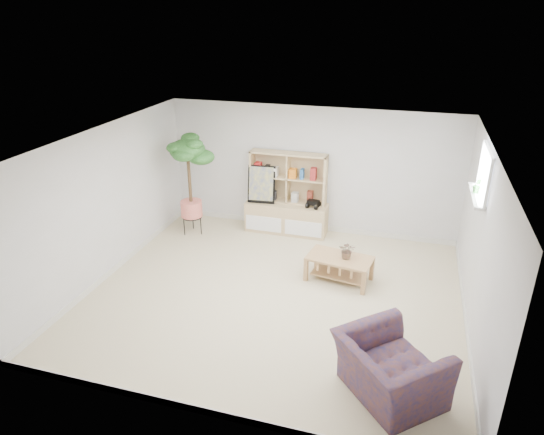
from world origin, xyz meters
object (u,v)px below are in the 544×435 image
(floor_tree, at_px, (190,186))
(coffee_table, at_px, (339,269))
(armchair, at_px, (390,366))
(storage_unit, at_px, (287,194))

(floor_tree, bearing_deg, coffee_table, -17.85)
(coffee_table, xyz_separation_m, floor_tree, (-2.99, 0.96, 0.76))
(armchair, bearing_deg, storage_unit, -12.44)
(storage_unit, distance_m, armchair, 4.47)
(coffee_table, relative_size, floor_tree, 0.52)
(storage_unit, bearing_deg, floor_tree, -161.36)
(coffee_table, height_order, floor_tree, floor_tree)
(coffee_table, bearing_deg, storage_unit, 139.00)
(storage_unit, relative_size, coffee_table, 1.55)
(floor_tree, xyz_separation_m, armchair, (3.92, -3.29, -0.56))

